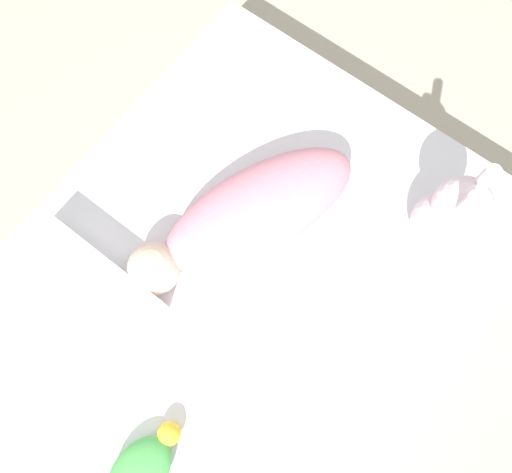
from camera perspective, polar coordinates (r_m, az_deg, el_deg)
name	(u,v)px	position (r m, az deg, el deg)	size (l,w,h in m)	color
ground_plane	(253,286)	(1.45, -0.38, -5.70)	(12.00, 12.00, 0.00)	#B2A893
bed_mattress	(252,278)	(1.34, -0.42, -4.71)	(1.20, 1.06, 0.24)	white
swaddled_baby	(249,215)	(1.19, -0.84, 2.51)	(0.60, 0.38, 0.15)	pink
pillow	(59,321)	(1.24, -21.62, -8.94)	(0.35, 0.35, 0.09)	white
bunny_plush	(450,216)	(1.21, 21.32, 2.23)	(0.15, 0.15, 0.31)	silver
turtle_plush	(143,468)	(1.20, -12.82, -24.41)	(0.20, 0.11, 0.06)	#51B756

